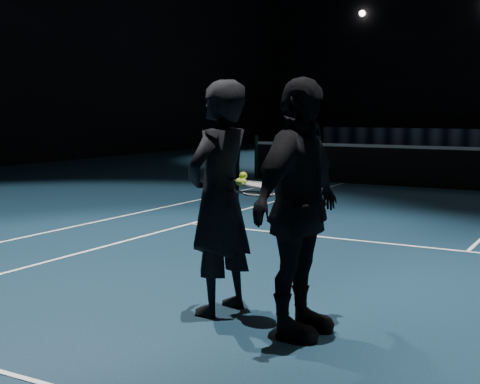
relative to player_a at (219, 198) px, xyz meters
The scene contains 7 objects.
wall_left 17.37m from the player_a, 143.67° to the left, with size 36.00×36.00×0.00m, color black.
net_post_left 11.21m from the player_a, 116.62° to the left, with size 0.10×0.10×1.10m, color black.
player_a is the anchor object (origin of this frame).
player_b 0.85m from the player_a, 13.34° to the right, with size 1.17×0.49×2.00m, color black.
racket_lower 0.46m from the player_a, 13.34° to the right, with size 0.68×0.22×0.03m, color black, non-canonical shape.
racket_upper 0.43m from the player_a, ahead, with size 0.68×0.22×0.03m, color black, non-canonical shape.
tennis_balls 0.31m from the player_a, 12.22° to the right, with size 0.12×0.10×0.12m, color #AACC2B, non-canonical shape.
Camera 1 is at (1.56, -14.83, 1.75)m, focal length 50.00 mm.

